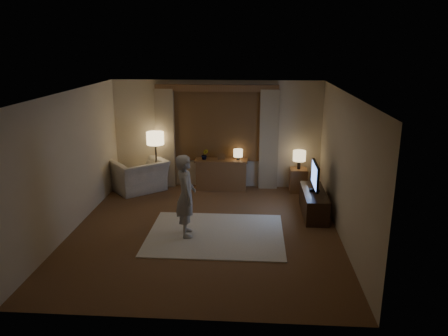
# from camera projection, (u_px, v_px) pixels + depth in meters

# --- Properties ---
(room) EXTENTS (5.04, 5.54, 2.64)m
(room) POSITION_uv_depth(u_px,v_px,m) (207.00, 156.00, 8.38)
(room) COLOR brown
(room) RESTS_ON ground
(rug) EXTENTS (2.50, 2.00, 0.02)m
(rug) POSITION_uv_depth(u_px,v_px,m) (216.00, 234.00, 8.10)
(rug) COLOR #F4EACD
(rug) RESTS_ON floor
(sideboard) EXTENTS (1.20, 0.40, 0.70)m
(sideboard) POSITION_uv_depth(u_px,v_px,m) (221.00, 175.00, 10.56)
(sideboard) COLOR brown
(sideboard) RESTS_ON floor
(picture_frame) EXTENTS (0.16, 0.02, 0.20)m
(picture_frame) POSITION_uv_depth(u_px,v_px,m) (221.00, 157.00, 10.43)
(picture_frame) COLOR brown
(picture_frame) RESTS_ON sideboard
(plant) EXTENTS (0.17, 0.13, 0.30)m
(plant) POSITION_uv_depth(u_px,v_px,m) (205.00, 155.00, 10.45)
(plant) COLOR #999999
(plant) RESTS_ON sideboard
(table_lamp_sideboard) EXTENTS (0.22, 0.22, 0.30)m
(table_lamp_sideboard) POSITION_uv_depth(u_px,v_px,m) (238.00, 154.00, 10.38)
(table_lamp_sideboard) COLOR black
(table_lamp_sideboard) RESTS_ON sideboard
(floor_lamp) EXTENTS (0.41, 0.41, 1.41)m
(floor_lamp) POSITION_uv_depth(u_px,v_px,m) (155.00, 141.00, 10.35)
(floor_lamp) COLOR black
(floor_lamp) RESTS_ON floor
(armchair) EXTENTS (1.55, 1.54, 0.76)m
(armchair) POSITION_uv_depth(u_px,v_px,m) (139.00, 175.00, 10.43)
(armchair) COLOR beige
(armchair) RESTS_ON floor
(side_table) EXTENTS (0.40, 0.40, 0.56)m
(side_table) POSITION_uv_depth(u_px,v_px,m) (298.00, 180.00, 10.41)
(side_table) COLOR brown
(side_table) RESTS_ON floor
(table_lamp_side) EXTENTS (0.30, 0.30, 0.44)m
(table_lamp_side) POSITION_uv_depth(u_px,v_px,m) (299.00, 156.00, 10.24)
(table_lamp_side) COLOR black
(table_lamp_side) RESTS_ON side_table
(tv_stand) EXTENTS (0.45, 1.40, 0.50)m
(tv_stand) POSITION_uv_depth(u_px,v_px,m) (314.00, 203.00, 9.01)
(tv_stand) COLOR black
(tv_stand) RESTS_ON floor
(tv) EXTENTS (0.20, 0.84, 0.60)m
(tv) POSITION_uv_depth(u_px,v_px,m) (315.00, 176.00, 8.85)
(tv) COLOR black
(tv) RESTS_ON tv_stand
(person) EXTENTS (0.48, 0.62, 1.52)m
(person) POSITION_uv_depth(u_px,v_px,m) (186.00, 196.00, 7.87)
(person) COLOR #B5B0A7
(person) RESTS_ON rug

